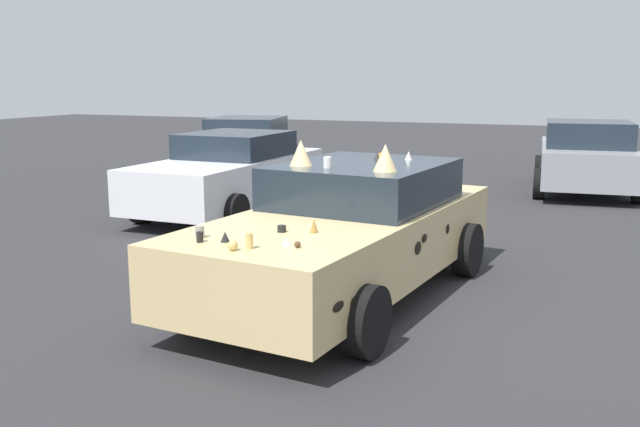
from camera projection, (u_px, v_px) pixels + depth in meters
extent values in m
plane|color=#2D2D30|center=(345.00, 296.00, 7.74)|extent=(60.00, 60.00, 0.00)
cube|color=#D8BC7F|center=(346.00, 241.00, 7.62)|extent=(4.85, 2.29, 0.69)
cube|color=#1E2833|center=(364.00, 183.00, 7.90)|extent=(2.17, 1.86, 0.46)
cylinder|color=black|center=(366.00, 321.00, 6.00)|extent=(0.66, 0.29, 0.64)
cylinder|color=black|center=(194.00, 290.00, 6.86)|extent=(0.66, 0.29, 0.64)
cylinder|color=black|center=(467.00, 249.00, 8.50)|extent=(0.66, 0.29, 0.64)
cylinder|color=black|center=(332.00, 234.00, 9.36)|extent=(0.66, 0.29, 0.64)
ellipsoid|color=black|center=(466.00, 229.00, 8.43)|extent=(0.18, 0.04, 0.09)
ellipsoid|color=black|center=(354.00, 306.00, 5.80)|extent=(0.14, 0.04, 0.15)
ellipsoid|color=black|center=(223.00, 251.00, 7.19)|extent=(0.16, 0.04, 0.11)
ellipsoid|color=black|center=(424.00, 238.00, 7.16)|extent=(0.15, 0.04, 0.09)
ellipsoid|color=black|center=(448.00, 229.00, 7.81)|extent=(0.10, 0.03, 0.11)
ellipsoid|color=black|center=(418.00, 248.00, 7.02)|extent=(0.17, 0.04, 0.13)
ellipsoid|color=black|center=(339.00, 307.00, 5.54)|extent=(0.19, 0.04, 0.08)
cylinder|color=black|center=(282.00, 229.00, 6.46)|extent=(0.11, 0.11, 0.06)
sphere|color=#51381E|center=(297.00, 245.00, 5.86)|extent=(0.05, 0.05, 0.05)
cylinder|color=tan|center=(249.00, 241.00, 5.82)|extent=(0.06, 0.06, 0.13)
cone|color=#A87A38|center=(314.00, 226.00, 6.43)|extent=(0.09, 0.09, 0.13)
cylinder|color=gray|center=(200.00, 232.00, 6.23)|extent=(0.12, 0.12, 0.11)
sphere|color=tan|center=(233.00, 245.00, 5.76)|extent=(0.09, 0.09, 0.09)
cylinder|color=black|center=(200.00, 237.00, 6.06)|extent=(0.08, 0.08, 0.09)
cone|color=black|center=(225.00, 237.00, 6.07)|extent=(0.11, 0.11, 0.09)
cone|color=silver|center=(287.00, 241.00, 5.95)|extent=(0.11, 0.11, 0.06)
cylinder|color=orange|center=(382.00, 156.00, 8.15)|extent=(0.08, 0.08, 0.08)
cylinder|color=silver|center=(327.00, 162.00, 7.39)|extent=(0.12, 0.12, 0.12)
cone|color=silver|center=(409.00, 156.00, 8.14)|extent=(0.09, 0.09, 0.10)
cone|color=orange|center=(386.00, 155.00, 8.11)|extent=(0.06, 0.06, 0.11)
cone|color=black|center=(377.00, 156.00, 8.20)|extent=(0.08, 0.08, 0.07)
cone|color=#D8BC7F|center=(385.00, 158.00, 7.12)|extent=(0.24, 0.24, 0.28)
cone|color=#D8BC7F|center=(301.00, 153.00, 7.59)|extent=(0.24, 0.24, 0.28)
cube|color=silver|center=(245.00, 151.00, 17.47)|extent=(4.47, 2.72, 0.62)
cube|color=#1E2833|center=(247.00, 127.00, 17.59)|extent=(2.33, 2.08, 0.50)
cylinder|color=black|center=(270.00, 168.00, 16.12)|extent=(0.67, 0.36, 0.64)
cylinder|color=black|center=(192.00, 167.00, 16.41)|extent=(0.67, 0.36, 0.64)
cylinder|color=black|center=(292.00, 156.00, 18.63)|extent=(0.67, 0.36, 0.64)
cylinder|color=black|center=(224.00, 155.00, 18.91)|extent=(0.67, 0.36, 0.64)
cube|color=white|center=(229.00, 178.00, 12.40)|extent=(4.38, 1.74, 0.72)
cube|color=#1E2833|center=(236.00, 144.00, 12.51)|extent=(1.81, 1.58, 0.43)
cylinder|color=black|center=(235.00, 213.00, 10.90)|extent=(0.61, 0.23, 0.60)
cylinder|color=black|center=(142.00, 205.00, 11.57)|extent=(0.61, 0.23, 0.60)
cylinder|color=black|center=(306.00, 188.00, 13.35)|extent=(0.61, 0.23, 0.60)
cylinder|color=black|center=(226.00, 183.00, 14.01)|extent=(0.61, 0.23, 0.60)
cube|color=gray|center=(586.00, 162.00, 14.74)|extent=(4.15, 2.12, 0.72)
cube|color=#1E2833|center=(589.00, 134.00, 14.31)|extent=(1.91, 1.78, 0.51)
cylinder|color=black|center=(540.00, 168.00, 16.23)|extent=(0.63, 0.27, 0.61)
cylinder|color=black|center=(625.00, 171.00, 15.70)|extent=(0.63, 0.27, 0.61)
cylinder|color=black|center=(539.00, 183.00, 13.90)|extent=(0.63, 0.27, 0.61)
cylinder|color=black|center=(639.00, 188.00, 13.37)|extent=(0.63, 0.27, 0.61)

